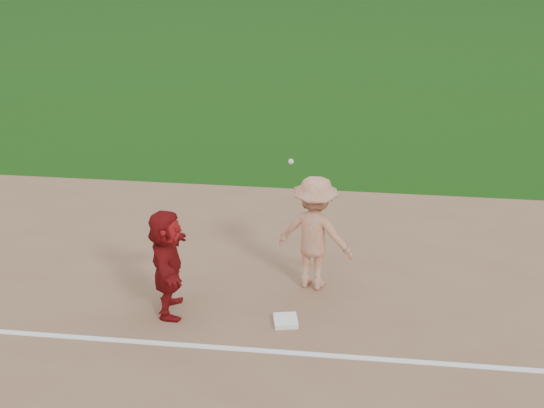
# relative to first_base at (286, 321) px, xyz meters

# --- Properties ---
(ground) EXTENTS (160.00, 160.00, 0.00)m
(ground) POSITION_rel_first_base_xyz_m (-0.40, 0.07, -0.06)
(ground) COLOR #15400C
(ground) RESTS_ON ground
(foul_line) EXTENTS (60.00, 0.10, 0.01)m
(foul_line) POSITION_rel_first_base_xyz_m (-0.40, -0.73, -0.04)
(foul_line) COLOR white
(foul_line) RESTS_ON infield_dirt
(first_base) EXTENTS (0.42, 0.42, 0.08)m
(first_base) POSITION_rel_first_base_xyz_m (0.00, 0.00, 0.00)
(first_base) COLOR white
(first_base) RESTS_ON infield_dirt
(base_runner) EXTENTS (0.83, 1.71, 1.77)m
(base_runner) POSITION_rel_first_base_xyz_m (-1.85, 0.12, 0.85)
(base_runner) COLOR maroon
(base_runner) RESTS_ON infield_dirt
(first_base_play) EXTENTS (1.43, 1.06, 2.47)m
(first_base_play) POSITION_rel_first_base_xyz_m (0.35, 1.15, 0.95)
(first_base_play) COLOR #AAAAAD
(first_base_play) RESTS_ON infield_dirt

